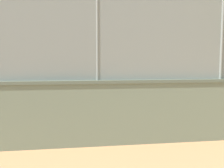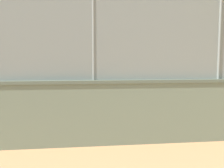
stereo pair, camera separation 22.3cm
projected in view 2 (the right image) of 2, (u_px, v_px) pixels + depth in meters
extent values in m
plane|color=tan|center=(119.00, 87.00, 19.49)|extent=(260.00, 260.00, 0.00)
cube|color=slate|center=(94.00, 114.00, 5.93)|extent=(32.80, 0.48, 1.53)
cube|color=#556151|center=(94.00, 82.00, 5.86)|extent=(32.80, 0.54, 0.08)
cube|color=gray|center=(93.00, 31.00, 5.75)|extent=(32.14, 0.19, 2.34)
cylinder|color=gray|center=(220.00, 33.00, 6.12)|extent=(0.07, 0.07, 2.34)
cylinder|color=gray|center=(93.00, 31.00, 5.75)|extent=(0.07, 0.07, 2.34)
cylinder|color=#591919|center=(71.00, 91.00, 13.48)|extent=(0.21, 0.21, 0.85)
cylinder|color=#591919|center=(69.00, 91.00, 13.31)|extent=(0.21, 0.21, 0.85)
cylinder|color=#429951|center=(70.00, 78.00, 13.33)|extent=(0.48, 0.48, 0.63)
cylinder|color=tan|center=(73.00, 76.00, 13.61)|extent=(0.52, 0.44, 0.17)
cylinder|color=tan|center=(62.00, 76.00, 13.21)|extent=(0.52, 0.44, 0.17)
sphere|color=tan|center=(70.00, 70.00, 13.29)|extent=(0.24, 0.24, 0.24)
cylinder|color=navy|center=(70.00, 68.00, 13.28)|extent=(0.35, 0.35, 0.05)
cylinder|color=black|center=(59.00, 76.00, 13.30)|extent=(0.26, 0.22, 0.04)
ellipsoid|color=#333338|center=(56.00, 76.00, 13.42)|extent=(0.25, 0.21, 0.24)
cylinder|color=navy|center=(19.00, 101.00, 10.27)|extent=(0.17, 0.17, 0.75)
cylinder|color=navy|center=(24.00, 101.00, 10.32)|extent=(0.17, 0.17, 0.75)
cylinder|color=#D14C42|center=(21.00, 86.00, 10.24)|extent=(0.38, 0.38, 0.55)
cylinder|color=#D8AD84|center=(14.00, 84.00, 10.11)|extent=(0.15, 0.53, 0.16)
cylinder|color=#D8AD84|center=(27.00, 84.00, 10.00)|extent=(0.15, 0.53, 0.16)
sphere|color=#D8AD84|center=(21.00, 77.00, 10.20)|extent=(0.21, 0.21, 0.21)
cylinder|color=white|center=(21.00, 75.00, 10.19)|extent=(0.24, 0.24, 0.05)
cylinder|color=black|center=(27.00, 84.00, 9.83)|extent=(0.07, 0.30, 0.04)
ellipsoid|color=#333338|center=(26.00, 85.00, 9.61)|extent=(0.06, 0.30, 0.24)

